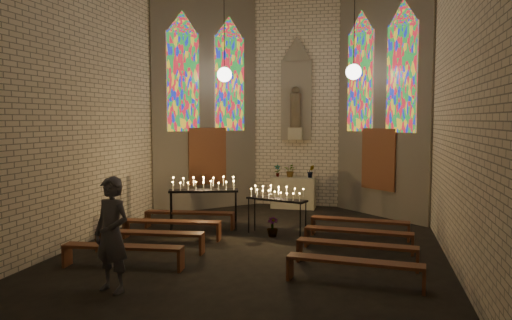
# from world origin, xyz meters

# --- Properties ---
(floor) EXTENTS (12.00, 12.00, 0.00)m
(floor) POSITION_xyz_m (0.00, 0.00, 0.00)
(floor) COLOR black
(floor) RESTS_ON ground
(room) EXTENTS (8.22, 12.43, 7.00)m
(room) POSITION_xyz_m (-0.00, 3.37, 3.72)
(room) COLOR #ECE0C6
(room) RESTS_ON ground
(altar) EXTENTS (1.40, 0.60, 1.00)m
(altar) POSITION_xyz_m (0.00, 5.45, 0.50)
(altar) COLOR beige
(altar) RESTS_ON ground
(flower_vase_left) EXTENTS (0.23, 0.18, 0.39)m
(flower_vase_left) POSITION_xyz_m (-0.54, 5.53, 1.20)
(flower_vase_left) COLOR #4C723F
(flower_vase_left) RESTS_ON altar
(flower_vase_center) EXTENTS (0.48, 0.45, 0.42)m
(flower_vase_center) POSITION_xyz_m (-0.11, 5.50, 1.21)
(flower_vase_center) COLOR #4C723F
(flower_vase_center) RESTS_ON altar
(flower_vase_right) EXTENTS (0.27, 0.24, 0.40)m
(flower_vase_right) POSITION_xyz_m (0.55, 5.49, 1.20)
(flower_vase_right) COLOR #4C723F
(flower_vase_right) RESTS_ON altar
(aisle_flower_pot) EXTENTS (0.31, 0.31, 0.47)m
(aisle_flower_pot) POSITION_xyz_m (0.11, 1.44, 0.24)
(aisle_flower_pot) COLOR #4C723F
(aisle_flower_pot) RESTS_ON ground
(votive_stand_left) EXTENTS (1.82, 0.95, 1.31)m
(votive_stand_left) POSITION_xyz_m (-1.78, 1.77, 1.12)
(votive_stand_left) COLOR black
(votive_stand_left) RESTS_ON ground
(votive_stand_right) EXTENTS (1.59, 0.85, 1.14)m
(votive_stand_right) POSITION_xyz_m (0.18, 1.60, 0.98)
(votive_stand_right) COLOR black
(votive_stand_right) RESTS_ON ground
(pew_left_0) EXTENTS (2.37, 0.56, 0.45)m
(pew_left_0) POSITION_xyz_m (-2.19, 1.82, 0.37)
(pew_left_0) COLOR #562B18
(pew_left_0) RESTS_ON ground
(pew_right_0) EXTENTS (2.37, 0.56, 0.45)m
(pew_right_0) POSITION_xyz_m (2.19, 1.82, 0.37)
(pew_right_0) COLOR #562B18
(pew_right_0) RESTS_ON ground
(pew_left_1) EXTENTS (2.37, 0.56, 0.45)m
(pew_left_1) POSITION_xyz_m (-2.19, 0.62, 0.37)
(pew_left_1) COLOR #562B18
(pew_left_1) RESTS_ON ground
(pew_right_1) EXTENTS (2.37, 0.56, 0.45)m
(pew_right_1) POSITION_xyz_m (2.19, 0.62, 0.37)
(pew_right_1) COLOR #562B18
(pew_right_1) RESTS_ON ground
(pew_left_2) EXTENTS (2.37, 0.56, 0.45)m
(pew_left_2) POSITION_xyz_m (-2.19, -0.58, 0.37)
(pew_left_2) COLOR #562B18
(pew_left_2) RESTS_ON ground
(pew_right_2) EXTENTS (2.37, 0.56, 0.45)m
(pew_right_2) POSITION_xyz_m (2.19, -0.58, 0.37)
(pew_right_2) COLOR #562B18
(pew_right_2) RESTS_ON ground
(pew_left_3) EXTENTS (2.37, 0.56, 0.45)m
(pew_left_3) POSITION_xyz_m (-2.19, -1.78, 0.37)
(pew_left_3) COLOR #562B18
(pew_left_3) RESTS_ON ground
(pew_right_3) EXTENTS (2.37, 0.56, 0.45)m
(pew_right_3) POSITION_xyz_m (2.19, -1.78, 0.37)
(pew_right_3) COLOR #562B18
(pew_right_3) RESTS_ON ground
(visitor) EXTENTS (0.80, 0.64, 1.92)m
(visitor) POSITION_xyz_m (-1.73, -2.98, 0.96)
(visitor) COLOR #44454E
(visitor) RESTS_ON ground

